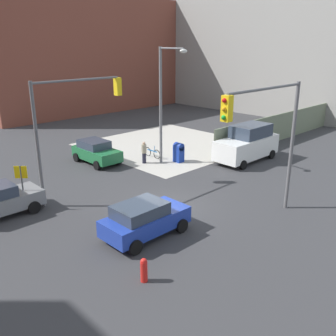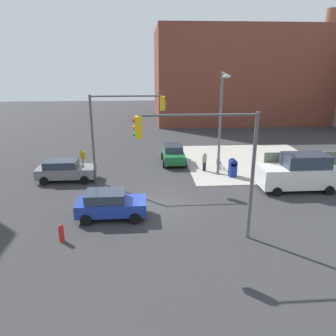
% 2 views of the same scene
% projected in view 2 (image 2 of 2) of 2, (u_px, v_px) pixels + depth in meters
% --- Properties ---
extents(ground_plane, '(120.00, 120.00, 0.00)m').
position_uv_depth(ground_plane, '(157.00, 204.00, 20.94)').
color(ground_plane, '#333335').
extents(sidewalk_corner, '(12.00, 12.00, 0.01)m').
position_uv_depth(sidewalk_corner, '(251.00, 161.00, 30.10)').
color(sidewalk_corner, '#ADA89E').
rests_on(sidewalk_corner, ground).
extents(building_warehouse_north, '(32.00, 18.00, 13.60)m').
position_uv_depth(building_warehouse_north, '(256.00, 74.00, 52.30)').
color(building_warehouse_north, brown).
rests_on(building_warehouse_north, ground).
extents(smokestack, '(1.80, 1.80, 15.97)m').
position_uv_depth(smokestack, '(325.00, 67.00, 48.76)').
color(smokestack, brown).
rests_on(smokestack, ground).
extents(traffic_signal_nw_corner, '(5.49, 0.36, 6.50)m').
position_uv_depth(traffic_signal_nw_corner, '(121.00, 121.00, 23.62)').
color(traffic_signal_nw_corner, '#59595B').
rests_on(traffic_signal_nw_corner, ground).
extents(traffic_signal_se_corner, '(5.83, 0.36, 6.50)m').
position_uv_depth(traffic_signal_se_corner, '(208.00, 152.00, 15.40)').
color(traffic_signal_se_corner, '#59595B').
rests_on(traffic_signal_se_corner, ground).
extents(street_lamp_corner, '(0.66, 2.66, 8.00)m').
position_uv_depth(street_lamp_corner, '(221.00, 117.00, 25.01)').
color(street_lamp_corner, slate).
rests_on(street_lamp_corner, ground).
extents(warning_sign_two_way, '(0.48, 0.48, 2.40)m').
position_uv_depth(warning_sign_two_way, '(83.00, 160.00, 24.61)').
color(warning_sign_two_way, '#4C4C4C').
rests_on(warning_sign_two_way, ground).
extents(mailbox_blue, '(0.56, 0.64, 1.43)m').
position_uv_depth(mailbox_blue, '(233.00, 167.00, 25.88)').
color(mailbox_blue, navy).
rests_on(mailbox_blue, ground).
extents(fire_hydrant, '(0.26, 0.26, 0.94)m').
position_uv_depth(fire_hydrant, '(61.00, 233.00, 16.47)').
color(fire_hydrant, red).
rests_on(fire_hydrant, ground).
extents(hatchback_gray, '(4.33, 2.02, 1.62)m').
position_uv_depth(hatchback_gray, '(65.00, 170.00, 24.90)').
color(hatchback_gray, slate).
rests_on(hatchback_gray, ground).
extents(sedan_green, '(2.02, 3.88, 1.62)m').
position_uv_depth(sedan_green, '(173.00, 154.00, 29.34)').
color(sedan_green, '#1E6638').
rests_on(sedan_green, ground).
extents(coupe_blue, '(4.00, 2.02, 1.62)m').
position_uv_depth(coupe_blue, '(110.00, 204.00, 18.92)').
color(coupe_blue, '#1E389E').
rests_on(coupe_blue, ground).
extents(van_white_delivery, '(5.40, 2.32, 2.62)m').
position_uv_depth(van_white_delivery, '(300.00, 173.00, 22.95)').
color(van_white_delivery, white).
rests_on(van_white_delivery, ground).
extents(pedestrian_crossing, '(0.36, 0.36, 1.59)m').
position_uv_depth(pedestrian_crossing, '(204.00, 161.00, 27.15)').
color(pedestrian_crossing, '#9E937A').
rests_on(pedestrian_crossing, ground).
extents(bicycle_leaning_on_fence, '(0.05, 1.75, 0.97)m').
position_uv_depth(bicycle_leaning_on_fence, '(219.00, 164.00, 28.05)').
color(bicycle_leaning_on_fence, black).
rests_on(bicycle_leaning_on_fence, ground).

